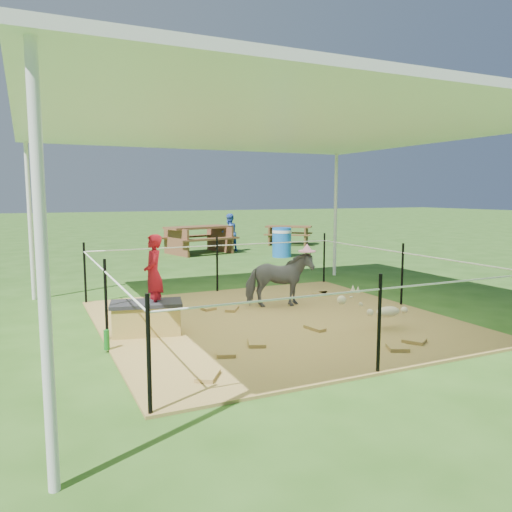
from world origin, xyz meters
name	(u,v)px	position (x,y,z in m)	size (l,w,h in m)	color
ground	(274,321)	(0.00, 0.00, 0.00)	(90.00, 90.00, 0.00)	#2D5919
hay_patch	(274,320)	(0.00, 0.00, 0.01)	(4.60, 4.60, 0.03)	brown
canopy_tent	(275,123)	(0.00, 0.00, 2.69)	(6.30, 6.30, 2.90)	silver
rope_fence	(274,276)	(0.00, 0.00, 0.64)	(4.54, 4.54, 1.00)	black
straw_bale	(147,320)	(-1.77, 0.02, 0.21)	(0.81, 0.41, 0.36)	#A5823C
dark_cloth	(146,304)	(-1.77, 0.02, 0.41)	(0.87, 0.45, 0.05)	black
woman	(153,266)	(-1.67, 0.02, 0.88)	(0.36, 0.23, 0.98)	red
green_bottle	(107,340)	(-2.32, -0.43, 0.14)	(0.06, 0.06, 0.23)	#186D1E
pony	(279,279)	(0.42, 0.67, 0.46)	(0.46, 1.01, 0.85)	#515257
pink_hat	(279,248)	(0.42, 0.67, 0.95)	(0.27, 0.27, 0.12)	pink
foal	(388,310)	(1.11, -1.06, 0.28)	(0.92, 0.51, 0.51)	beige
trash_barrel	(282,242)	(3.44, 6.29, 0.41)	(0.53, 0.53, 0.83)	blue
picnic_table_near	(199,240)	(1.59, 8.07, 0.41)	(1.95, 1.41, 0.81)	brown
picnic_table_far	(289,235)	(5.26, 9.24, 0.33)	(1.58, 1.14, 0.66)	#51351B
distant_person	(229,233)	(2.58, 8.11, 0.58)	(0.57, 0.44, 1.17)	blue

